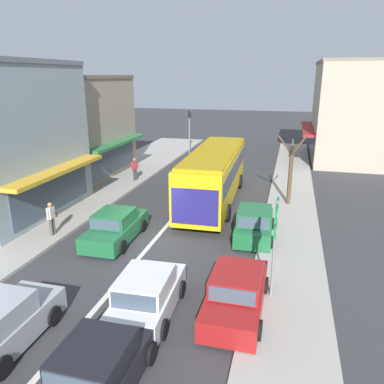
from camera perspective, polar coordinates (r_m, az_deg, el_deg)
ground_plane at (r=17.86m, az=-5.80°, el=-7.36°), size 140.00×140.00×0.00m
lane_centre_line at (r=21.35m, az=-2.05°, el=-3.04°), size 0.20×28.00×0.01m
sidewalk_left at (r=25.72m, az=-15.39°, el=0.06°), size 5.20×44.00×0.14m
kerb_right at (r=22.39m, az=14.87°, el=-2.50°), size 2.80×44.00×0.12m
shopfront_mid_block at (r=30.02m, az=-17.84°, el=9.43°), size 7.65×8.75×7.47m
building_right_far at (r=37.26m, az=23.94°, el=11.13°), size 8.43×10.80×8.70m
city_bus at (r=22.48m, az=3.40°, el=3.00°), size 3.01×10.93×3.23m
hatchback_adjacent_lane_trail at (r=12.43m, az=-27.03°, el=-17.55°), size 1.84×3.71×1.54m
hatchback_queue_gap_filler at (r=12.50m, az=-6.82°, el=-15.36°), size 1.95×3.77×1.54m
sedan_queue_far_back at (r=17.90m, az=-11.58°, el=-5.27°), size 1.98×4.24×1.47m
sedan_behind_bus_mid at (r=10.18m, az=-14.25°, el=-25.02°), size 1.90×4.20×1.47m
parked_sedan_kerb_front at (r=12.70m, az=6.75°, el=-15.03°), size 1.90×4.20×1.47m
parked_hatchback_kerb_second at (r=18.00m, az=9.48°, el=-4.85°), size 1.92×3.76×1.54m
traffic_light_downstreet at (r=37.10m, az=-0.40°, el=10.24°), size 0.33×0.24×4.20m
directional_road_sign at (r=12.57m, az=12.64°, el=-5.22°), size 0.10×1.40×3.60m
street_tree_right at (r=22.58m, az=14.74°, el=2.74°), size 1.65×1.54×4.22m
pedestrian_with_handbag_near at (r=18.90m, az=-20.64°, el=-3.52°), size 0.25×0.65×1.63m
pedestrian_browsing_midblock at (r=27.34m, az=-8.72°, el=3.66°), size 0.37×0.51×1.63m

